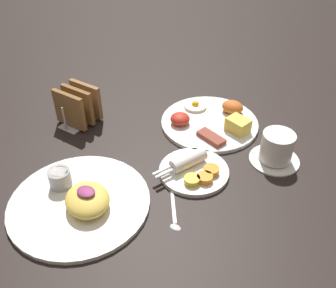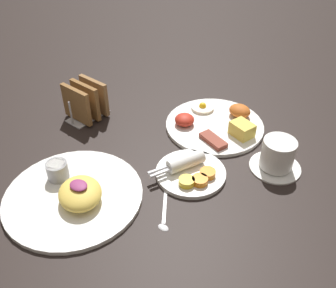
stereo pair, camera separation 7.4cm
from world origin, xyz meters
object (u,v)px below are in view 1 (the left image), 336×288
object	(u,v)px
plate_foreground	(80,200)
toast_rack	(78,106)
plate_condiments	(193,170)
coffee_cup	(277,149)
plate_breakfast	(211,121)

from	to	relation	value
plate_foreground	toast_rack	distance (m)	0.32
plate_condiments	toast_rack	world-z (taller)	toast_rack
plate_condiments	toast_rack	distance (m)	0.37
toast_rack	coffee_cup	distance (m)	0.53
plate_condiments	toast_rack	bearing A→B (deg)	177.49
plate_foreground	coffee_cup	size ratio (longest dim) A/B	2.47
plate_foreground	toast_rack	bearing A→B (deg)	133.54
plate_breakfast	plate_foreground	world-z (taller)	plate_foreground
plate_condiments	plate_foreground	world-z (taller)	plate_foreground
toast_rack	coffee_cup	bearing A→B (deg)	14.45
plate_breakfast	coffee_cup	distance (m)	0.21
plate_foreground	coffee_cup	distance (m)	0.46
plate_breakfast	toast_rack	bearing A→B (deg)	-149.19
plate_condiments	coffee_cup	size ratio (longest dim) A/B	1.37
toast_rack	coffee_cup	world-z (taller)	toast_rack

